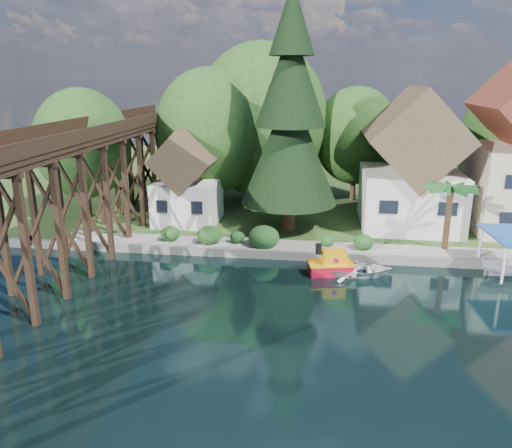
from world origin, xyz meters
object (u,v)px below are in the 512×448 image
Objects in this scene: tugboat at (331,265)px; shed at (187,183)px; house_left at (411,169)px; palm_tree at (451,190)px; trestle_bridge at (73,187)px; conifer at (290,118)px; boat_canopy at (511,258)px; boat_white_a at (358,268)px.

shed is at bearing 143.40° from tugboat.
tugboat is (-6.25, -10.23, -4.52)m from house_left.
shed is at bearing 167.61° from palm_tree.
trestle_bridge is 5.63× the size of shed.
trestle_bridge is 2.43× the size of conifer.
shed is at bearing 161.55° from boat_canopy.
tugboat is at bearing 85.84° from boat_white_a.
palm_tree is at bearing 11.43° from trestle_bridge.
conifer reaches higher than shed.
boat_white_a is at bearing -173.91° from boat_canopy.
boat_white_a is 9.59m from boat_canopy.
palm_tree is (19.72, -4.33, 0.93)m from shed.
trestle_bridge is 19.12m from boat_white_a.
house_left is at bearing 58.58° from tugboat.
tugboat is (16.75, 0.60, -4.73)m from trestle_bridge.
palm_tree is at bearing 28.91° from tugboat.
tugboat is (-7.96, -4.40, -4.14)m from palm_tree.
trestle_bridge is at bearing -177.95° from tugboat.
shed is at bearing -175.23° from house_left.
house_left is at bearing 106.39° from palm_tree.
shed is 24.36m from boat_canopy.
trestle_bridge is at bearing -154.79° from house_left.
palm_tree is 8.75m from boat_white_a.
tugboat is (11.75, -8.73, -3.21)m from shed.
trestle_bridge is at bearing 86.27° from boat_white_a.
conifer reaches higher than boat_canopy.
house_left is at bearing 25.21° from trestle_bridge.
conifer is 3.72× the size of palm_tree.
house_left is 2.39× the size of boat_canopy.
tugboat is at bearing -36.60° from shed.
trestle_bridge is at bearing -168.57° from palm_tree.
house_left is 6.09m from palm_tree.
boat_canopy is (4.98, -9.17, -3.92)m from house_left.
house_left reaches higher than palm_tree.
conifer is 5.82× the size of tugboat.
house_left is at bearing -29.72° from boat_white_a.
boat_canopy is (3.26, -3.34, -3.54)m from palm_tree.
palm_tree is 1.06× the size of boat_canopy.
palm_tree is (24.72, 5.00, -0.59)m from trestle_bridge.
conifer is at bearing -164.66° from house_left.
trestle_bridge is 25.22m from palm_tree.
house_left is 1.40× the size of shed.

